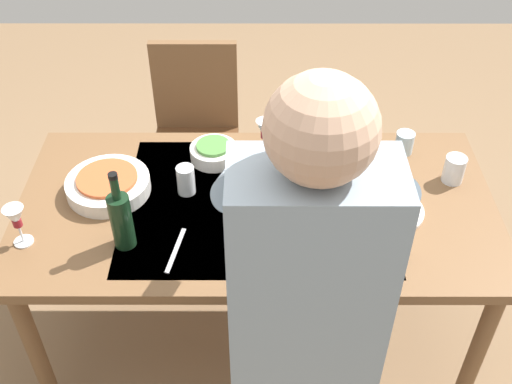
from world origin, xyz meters
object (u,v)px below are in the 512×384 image
Objects in this scene: chair_near at (195,126)px; water_cup_far_right at (404,143)px; side_bowl_salad at (213,152)px; dinner_plate_near at (255,191)px; wine_bottle at (121,219)px; dinner_plate_far at (390,210)px; side_bowl_bread at (307,232)px; wine_glass_right at (264,131)px; wine_glass_left at (16,219)px; water_cup_near_left at (185,180)px; person_server at (303,327)px; water_cup_far_left at (396,241)px; serving_bowl_pasta at (108,184)px; water_cup_near_right at (454,169)px; dining_table at (256,218)px.

water_cup_far_right is at bearing 149.47° from chair_near.
dinner_plate_near is at bearing 128.92° from side_bowl_salad.
dinner_plate_far is at bearing -170.12° from wine_bottle.
dinner_plate_near is (-0.43, -0.26, -0.10)m from wine_bottle.
wine_glass_right is at bearing -73.82° from side_bowl_bread.
wine_glass_left reaches higher than water_cup_near_left.
side_bowl_salad is 0.70m from dinner_plate_far.
person_server reaches higher than water_cup_far_left.
chair_near is 3.07× the size of wine_bottle.
serving_bowl_pasta is at bearing -68.93° from wine_bottle.
wine_glass_right is 1.73× the size of water_cup_far_right.
person_server reaches higher than water_cup_near_right.
side_bowl_bread is at bearing 125.73° from dinner_plate_near.
wine_bottle is 1.96× the size of wine_glass_left.
dinner_plate_near is at bearing 81.94° from wine_glass_right.
water_cup_near_left is at bearing -153.63° from wine_glass_left.
side_bowl_salad is at bearing -73.28° from person_server.
water_cup_near_left reaches higher than water_cup_far_left.
water_cup_near_left is 0.48× the size of dinner_plate_near.
wine_glass_right is 0.94× the size of side_bowl_bread.
wine_glass_right is 0.66× the size of dinner_plate_far.
side_bowl_bread is at bearing 24.66° from dinner_plate_far.
water_cup_near_right is (-1.49, -0.32, -0.05)m from wine_glass_left.
water_cup_far_left is 0.29m from side_bowl_bread.
chair_near is 6.03× the size of wine_glass_left.
wine_bottle is at bearing 25.09° from dining_table.
person_server reaches higher than water_cup_far_right.
water_cup_far_right is 0.63m from side_bowl_bread.
water_cup_far_left reaches higher than dinner_plate_near.
side_bowl_bread is at bearing 132.46° from dining_table.
side_bowl_salad is 0.55m from side_bowl_bread.
person_server is at bearing 61.45° from dinner_plate_far.
wine_bottle is 1.12m from water_cup_far_right.
wine_glass_right is (-0.46, -0.49, -0.01)m from wine_bottle.
serving_bowl_pasta is at bearing 12.16° from water_cup_far_right.
person_server is 0.76m from dinner_plate_far.
water_cup_far_left reaches higher than side_bowl_bread.
chair_near is 0.84m from dinner_plate_near.
serving_bowl_pasta is at bearing -6.08° from dinner_plate_far.
wine_bottle is 3.44× the size of water_cup_far_left.
water_cup_near_right is 0.35× the size of serving_bowl_pasta.
wine_glass_left is 0.76m from side_bowl_salad.
wine_glass_left is at bearing -0.90° from wine_bottle.
water_cup_near_right is (-1.01, 0.68, 0.29)m from chair_near.
water_cup_far_right is 0.38× the size of dinner_plate_far.
dining_table is 19.40× the size of water_cup_far_right.
side_bowl_bread is at bearing 149.92° from water_cup_near_left.
side_bowl_salad is at bearing -38.27° from water_cup_far_left.
water_cup_far_left is at bearing 53.09° from water_cup_near_right.
water_cup_near_left reaches higher than dining_table.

